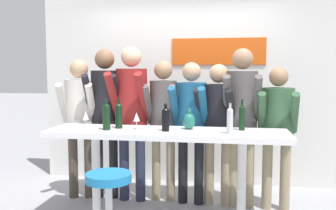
# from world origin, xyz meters

# --- Properties ---
(back_wall) EXTENTS (4.05, 0.12, 2.69)m
(back_wall) POSITION_xyz_m (0.00, 1.49, 1.35)
(back_wall) COLOR silver
(back_wall) RESTS_ON ground_plane
(tasting_table) EXTENTS (2.45, 0.62, 0.97)m
(tasting_table) POSITION_xyz_m (0.00, 0.00, 0.83)
(tasting_table) COLOR white
(tasting_table) RESTS_ON ground_plane
(bar_stool) EXTENTS (0.41, 0.41, 0.72)m
(bar_stool) POSITION_xyz_m (-0.36, -0.78, 0.48)
(bar_stool) COLOR silver
(bar_stool) RESTS_ON ground_plane
(person_far_left) EXTENTS (0.48, 0.59, 1.71)m
(person_far_left) POSITION_xyz_m (-1.17, 0.58, 1.06)
(person_far_left) COLOR #473D33
(person_far_left) RESTS_ON ground_plane
(person_left) EXTENTS (0.44, 0.58, 1.83)m
(person_left) POSITION_xyz_m (-0.86, 0.62, 1.15)
(person_left) COLOR black
(person_left) RESTS_ON ground_plane
(person_center_left) EXTENTS (0.45, 0.58, 1.86)m
(person_center_left) POSITION_xyz_m (-0.52, 0.58, 1.16)
(person_center_left) COLOR #23283D
(person_center_left) RESTS_ON ground_plane
(person_center) EXTENTS (0.38, 0.51, 1.69)m
(person_center) POSITION_xyz_m (-0.15, 0.64, 1.06)
(person_center) COLOR gray
(person_center) RESTS_ON ground_plane
(person_center_right) EXTENTS (0.45, 0.55, 1.67)m
(person_center_right) POSITION_xyz_m (0.19, 0.59, 1.04)
(person_center_right) COLOR black
(person_center_right) RESTS_ON ground_plane
(person_right) EXTENTS (0.49, 0.59, 1.65)m
(person_right) POSITION_xyz_m (0.50, 0.60, 1.02)
(person_right) COLOR gray
(person_right) RESTS_ON ground_plane
(person_far_right) EXTENTS (0.42, 0.56, 1.83)m
(person_far_right) POSITION_xyz_m (0.77, 0.58, 1.14)
(person_far_right) COLOR gray
(person_far_right) RESTS_ON ground_plane
(person_rightmost) EXTENTS (0.46, 0.55, 1.61)m
(person_rightmost) POSITION_xyz_m (1.16, 0.55, 1.00)
(person_rightmost) COLOR gray
(person_rightmost) RESTS_ON ground_plane
(wine_bottle_0) EXTENTS (0.08, 0.08, 0.32)m
(wine_bottle_0) POSITION_xyz_m (-0.52, 0.05, 1.12)
(wine_bottle_0) COLOR black
(wine_bottle_0) RESTS_ON tasting_table
(wine_bottle_1) EXTENTS (0.08, 0.08, 0.33)m
(wine_bottle_1) POSITION_xyz_m (-0.61, -0.08, 1.12)
(wine_bottle_1) COLOR black
(wine_bottle_1) RESTS_ON tasting_table
(wine_bottle_2) EXTENTS (0.06, 0.06, 0.31)m
(wine_bottle_2) POSITION_xyz_m (0.64, -0.10, 1.11)
(wine_bottle_2) COLOR #B7BCC1
(wine_bottle_2) RESTS_ON tasting_table
(wine_bottle_3) EXTENTS (0.08, 0.08, 0.28)m
(wine_bottle_3) POSITION_xyz_m (0.00, -0.06, 1.10)
(wine_bottle_3) COLOR black
(wine_bottle_3) RESTS_ON tasting_table
(wine_bottle_4) EXTENTS (0.06, 0.06, 0.31)m
(wine_bottle_4) POSITION_xyz_m (0.76, 0.13, 1.11)
(wine_bottle_4) COLOR black
(wine_bottle_4) RESTS_ON tasting_table
(wine_glass_0) EXTENTS (0.07, 0.07, 0.18)m
(wine_glass_0) POSITION_xyz_m (-0.87, 0.01, 1.09)
(wine_glass_0) COLOR silver
(wine_glass_0) RESTS_ON tasting_table
(wine_glass_1) EXTENTS (0.07, 0.07, 0.18)m
(wine_glass_1) POSITION_xyz_m (-0.31, 0.00, 1.09)
(wine_glass_1) COLOR silver
(wine_glass_1) RESTS_ON tasting_table
(decorative_vase) EXTENTS (0.13, 0.13, 0.22)m
(decorative_vase) POSITION_xyz_m (0.22, 0.10, 1.06)
(decorative_vase) COLOR #1E665B
(decorative_vase) RESTS_ON tasting_table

